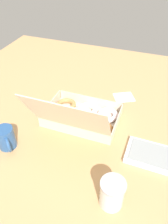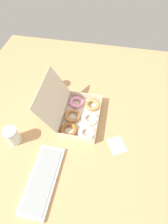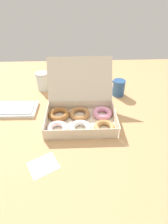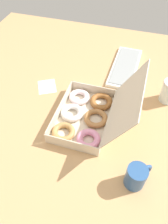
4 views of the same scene
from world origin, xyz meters
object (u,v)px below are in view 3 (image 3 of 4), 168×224
at_px(donut_box, 80,115).
at_px(glass_jar, 43,81).
at_px(coffee_mug, 118,87).
at_px(keyboard, 3,109).

relative_size(donut_box, glass_jar, 3.33).
distance_m(donut_box, glass_jar, 0.43).
bearing_deg(coffee_mug, donut_box, -134.14).
distance_m(coffee_mug, glass_jar, 0.50).
height_order(donut_box, keyboard, donut_box).
distance_m(donut_box, coffee_mug, 0.36).
bearing_deg(donut_box, coffee_mug, 45.86).
xyz_separation_m(donut_box, glass_jar, (-0.24, 0.35, 0.02)).
height_order(keyboard, coffee_mug, coffee_mug).
height_order(coffee_mug, glass_jar, glass_jar).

